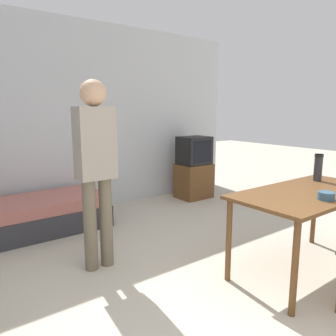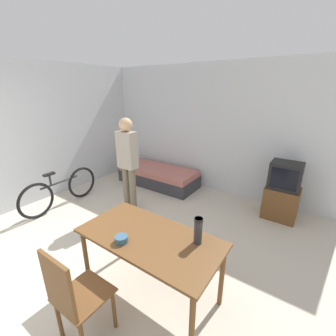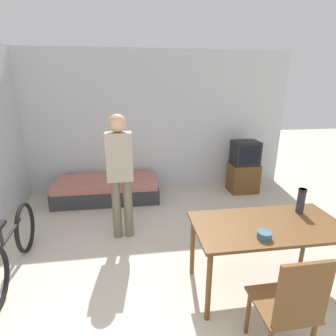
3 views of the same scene
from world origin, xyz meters
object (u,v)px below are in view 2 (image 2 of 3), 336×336
Objects in this scene: tv at (282,192)px; bicycle at (61,190)px; person_standing at (128,159)px; thermos_flask at (198,230)px; daybed at (158,176)px; mate_bowl at (121,239)px; wooden_chair at (72,295)px; dining_table at (150,243)px.

bicycle is (-3.56, -1.97, -0.16)m from tv.
person_standing is 6.34× the size of thermos_flask.
tv is (2.68, 0.03, 0.29)m from daybed.
bicycle is 1.53m from person_standing.
mate_bowl is at bearing -110.51° from tv.
bicycle is 2.69m from mate_bowl.
bicycle is at bearing -151.05° from tv.
person_standing is 13.48× the size of mate_bowl.
thermos_flask is at bearing 33.96° from mate_bowl.
mate_bowl is at bearing 85.14° from wooden_chair.
tv is at bearing 69.49° from mate_bowl.
person_standing reaches higher than daybed.
mate_bowl is (-0.62, -0.42, -0.12)m from thermos_flask.
wooden_chair reaches higher than bicycle.
tv is 8.02× the size of mate_bowl.
dining_table reaches higher than daybed.
daybed is at bearing 120.84° from mate_bowl.
person_standing is at bearing 27.77° from bicycle.
tv reaches higher than bicycle.
thermos_flask is (0.66, 0.95, 0.36)m from wooden_chair.
thermos_flask is (0.45, 0.19, 0.23)m from dining_table.
daybed is 2.69m from tv.
bicycle is 5.92× the size of thermos_flask.
dining_table is at bearing 74.75° from wooden_chair.
dining_table is 0.92× the size of bicycle.
bicycle is at bearing 172.91° from thermos_flask.
thermos_flask is 2.13× the size of mate_bowl.
wooden_chair reaches higher than mate_bowl.
daybed is 1.90× the size of wooden_chair.
thermos_flask is 0.75m from mate_bowl.
thermos_flask is (2.26, -2.33, 0.71)m from daybed.
person_standing reaches higher than mate_bowl.
mate_bowl is (-0.16, -0.23, 0.12)m from dining_table.
daybed is 6.91× the size of thermos_flask.
person_standing is (-1.27, 1.98, 0.46)m from wooden_chair.
thermos_flask is (3.14, -0.39, 0.58)m from bicycle.
thermos_flask is (-0.42, -2.36, 0.42)m from tv.
dining_table is 0.81m from wooden_chair.
mate_bowl is at bearing -47.72° from person_standing.
person_standing reaches higher than dining_table.
bicycle is at bearing 151.49° from wooden_chair.
wooden_chair reaches higher than dining_table.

